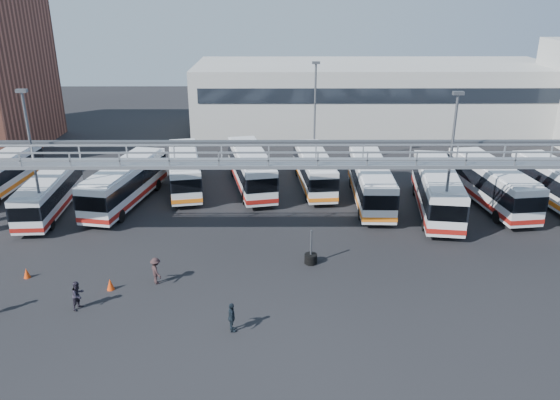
{
  "coord_description": "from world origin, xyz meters",
  "views": [
    {
      "loc": [
        0.54,
        -27.47,
        16.32
      ],
      "look_at": [
        0.72,
        6.0,
        3.26
      ],
      "focal_mm": 35.0,
      "sensor_mm": 36.0,
      "label": 1
    }
  ],
  "objects_px": {
    "bus_3": "(184,169)",
    "tire_stack": "(311,258)",
    "bus_5": "(314,169)",
    "cone_left": "(27,273)",
    "bus_8": "(491,183)",
    "pedestrian_b": "(78,295)",
    "light_pole_back": "(315,111)",
    "pedestrian_c": "(156,271)",
    "bus_6": "(371,181)",
    "bus_0": "(2,173)",
    "bus_1": "(49,193)",
    "bus_7": "(437,189)",
    "light_pole_mid": "(450,159)",
    "cone_right": "(110,284)",
    "light_pole_left": "(33,156)",
    "pedestrian_d": "(232,317)",
    "bus_4": "(251,168)",
    "bus_2": "(125,182)"
  },
  "relations": [
    {
      "from": "bus_3",
      "to": "tire_stack",
      "type": "relative_size",
      "value": 4.71
    },
    {
      "from": "bus_5",
      "to": "cone_left",
      "type": "xyz_separation_m",
      "value": [
        -18.28,
        -15.81,
        -1.4
      ]
    },
    {
      "from": "bus_8",
      "to": "pedestrian_b",
      "type": "height_order",
      "value": "bus_8"
    },
    {
      "from": "bus_8",
      "to": "pedestrian_b",
      "type": "bearing_deg",
      "value": -158.63
    },
    {
      "from": "light_pole_back",
      "to": "cone_left",
      "type": "bearing_deg",
      "value": -132.22
    },
    {
      "from": "pedestrian_b",
      "to": "pedestrian_c",
      "type": "distance_m",
      "value": 4.54
    },
    {
      "from": "bus_6",
      "to": "cone_left",
      "type": "height_order",
      "value": "bus_6"
    },
    {
      "from": "bus_0",
      "to": "bus_3",
      "type": "distance_m",
      "value": 15.26
    },
    {
      "from": "bus_1",
      "to": "tire_stack",
      "type": "height_order",
      "value": "bus_1"
    },
    {
      "from": "bus_7",
      "to": "bus_0",
      "type": "bearing_deg",
      "value": -179.35
    },
    {
      "from": "light_pole_mid",
      "to": "bus_5",
      "type": "xyz_separation_m",
      "value": [
        -8.28,
        10.36,
        -4.01
      ]
    },
    {
      "from": "tire_stack",
      "to": "bus_1",
      "type": "bearing_deg",
      "value": 156.87
    },
    {
      "from": "cone_left",
      "to": "cone_right",
      "type": "distance_m",
      "value": 5.62
    },
    {
      "from": "light_pole_left",
      "to": "cone_left",
      "type": "height_order",
      "value": "light_pole_left"
    },
    {
      "from": "bus_1",
      "to": "cone_left",
      "type": "xyz_separation_m",
      "value": [
        2.38,
        -10.11,
        -1.36
      ]
    },
    {
      "from": "bus_6",
      "to": "tire_stack",
      "type": "distance_m",
      "value": 11.83
    },
    {
      "from": "bus_0",
      "to": "cone_left",
      "type": "xyz_separation_m",
      "value": [
        8.13,
        -14.75,
        -1.4
      ]
    },
    {
      "from": "pedestrian_b",
      "to": "pedestrian_d",
      "type": "xyz_separation_m",
      "value": [
        8.48,
        -2.17,
        -0.02
      ]
    },
    {
      "from": "bus_4",
      "to": "bus_7",
      "type": "xyz_separation_m",
      "value": [
        14.53,
        -5.49,
        0.06
      ]
    },
    {
      "from": "light_pole_left",
      "to": "bus_7",
      "type": "distance_m",
      "value": 29.28
    },
    {
      "from": "bus_2",
      "to": "bus_5",
      "type": "relative_size",
      "value": 1.09
    },
    {
      "from": "light_pole_back",
      "to": "bus_1",
      "type": "bearing_deg",
      "value": -153.73
    },
    {
      "from": "light_pole_left",
      "to": "bus_7",
      "type": "xyz_separation_m",
      "value": [
        28.79,
        3.71,
        -3.8
      ]
    },
    {
      "from": "bus_0",
      "to": "bus_4",
      "type": "distance_m",
      "value": 20.97
    },
    {
      "from": "light_pole_left",
      "to": "bus_6",
      "type": "height_order",
      "value": "light_pole_left"
    },
    {
      "from": "bus_0",
      "to": "pedestrian_b",
      "type": "distance_m",
      "value": 22.01
    },
    {
      "from": "light_pole_back",
      "to": "bus_3",
      "type": "height_order",
      "value": "light_pole_back"
    },
    {
      "from": "bus_0",
      "to": "pedestrian_d",
      "type": "xyz_separation_m",
      "value": [
        20.91,
        -20.31,
        -0.91
      ]
    },
    {
      "from": "bus_5",
      "to": "bus_7",
      "type": "xyz_separation_m",
      "value": [
        9.07,
        -5.65,
        0.21
      ]
    },
    {
      "from": "cone_right",
      "to": "tire_stack",
      "type": "xyz_separation_m",
      "value": [
        11.77,
        3.16,
        0.04
      ]
    },
    {
      "from": "bus_5",
      "to": "tire_stack",
      "type": "distance_m",
      "value": 14.18
    },
    {
      "from": "bus_6",
      "to": "bus_7",
      "type": "bearing_deg",
      "value": -21.22
    },
    {
      "from": "bus_1",
      "to": "bus_2",
      "type": "bearing_deg",
      "value": 15.64
    },
    {
      "from": "light_pole_left",
      "to": "bus_7",
      "type": "height_order",
      "value": "light_pole_left"
    },
    {
      "from": "light_pole_back",
      "to": "bus_5",
      "type": "xyz_separation_m",
      "value": [
        -0.28,
        -4.64,
        -4.01
      ]
    },
    {
      "from": "bus_8",
      "to": "bus_2",
      "type": "bearing_deg",
      "value": 172.37
    },
    {
      "from": "bus_2",
      "to": "light_pole_back",
      "type": "bearing_deg",
      "value": 39.31
    },
    {
      "from": "bus_7",
      "to": "pedestrian_d",
      "type": "height_order",
      "value": "bus_7"
    },
    {
      "from": "bus_5",
      "to": "bus_7",
      "type": "height_order",
      "value": "bus_7"
    },
    {
      "from": "pedestrian_b",
      "to": "light_pole_left",
      "type": "bearing_deg",
      "value": 54.57
    },
    {
      "from": "bus_2",
      "to": "bus_5",
      "type": "xyz_separation_m",
      "value": [
        15.29,
        3.87,
        -0.14
      ]
    },
    {
      "from": "bus_5",
      "to": "bus_6",
      "type": "bearing_deg",
      "value": -45.44
    },
    {
      "from": "pedestrian_b",
      "to": "bus_7",
      "type": "bearing_deg",
      "value": -35.27
    },
    {
      "from": "pedestrian_b",
      "to": "tire_stack",
      "type": "distance_m",
      "value": 13.89
    },
    {
      "from": "pedestrian_c",
      "to": "light_pole_mid",
      "type": "bearing_deg",
      "value": -105.22
    },
    {
      "from": "light_pole_back",
      "to": "bus_4",
      "type": "bearing_deg",
      "value": -140.07
    },
    {
      "from": "light_pole_mid",
      "to": "bus_2",
      "type": "distance_m",
      "value": 24.75
    },
    {
      "from": "bus_6",
      "to": "bus_2",
      "type": "bearing_deg",
      "value": -177.57
    },
    {
      "from": "bus_8",
      "to": "tire_stack",
      "type": "height_order",
      "value": "bus_8"
    },
    {
      "from": "bus_5",
      "to": "tire_stack",
      "type": "bearing_deg",
      "value": -99.63
    }
  ]
}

